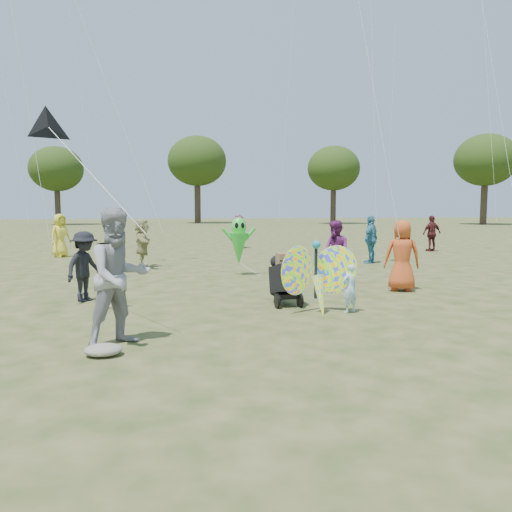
{
  "coord_description": "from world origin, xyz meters",
  "views": [
    {
      "loc": [
        -1.89,
        -7.91,
        2.05
      ],
      "look_at": [
        -0.2,
        1.5,
        1.1
      ],
      "focal_mm": 35.0,
      "sensor_mm": 36.0,
      "label": 1
    }
  ],
  "objects_px": {
    "crowd_g": "(60,235)",
    "crowd_d": "(142,243)",
    "alien_kite": "(239,243)",
    "crowd_h": "(432,233)",
    "adult_man": "(119,277)",
    "child_girl": "(350,288)",
    "butterfly_kite": "(317,278)",
    "crowd_b": "(84,266)",
    "crowd_a": "(402,256)",
    "crowd_c": "(371,239)",
    "crowd_e": "(336,252)",
    "jogging_stroller": "(284,275)",
    "crowd_j": "(239,231)"
  },
  "relations": [
    {
      "from": "butterfly_kite",
      "to": "crowd_c",
      "type": "bearing_deg",
      "value": 60.56
    },
    {
      "from": "crowd_a",
      "to": "crowd_g",
      "type": "height_order",
      "value": "crowd_g"
    },
    {
      "from": "crowd_a",
      "to": "butterfly_kite",
      "type": "distance_m",
      "value": 3.49
    },
    {
      "from": "crowd_j",
      "to": "child_girl",
      "type": "bearing_deg",
      "value": 11.26
    },
    {
      "from": "crowd_e",
      "to": "crowd_c",
      "type": "bearing_deg",
      "value": 132.29
    },
    {
      "from": "jogging_stroller",
      "to": "alien_kite",
      "type": "relative_size",
      "value": 0.63
    },
    {
      "from": "crowd_d",
      "to": "crowd_j",
      "type": "distance_m",
      "value": 8.53
    },
    {
      "from": "adult_man",
      "to": "crowd_j",
      "type": "height_order",
      "value": "adult_man"
    },
    {
      "from": "crowd_h",
      "to": "alien_kite",
      "type": "height_order",
      "value": "alien_kite"
    },
    {
      "from": "crowd_d",
      "to": "alien_kite",
      "type": "relative_size",
      "value": 0.95
    },
    {
      "from": "crowd_g",
      "to": "crowd_j",
      "type": "relative_size",
      "value": 1.06
    },
    {
      "from": "crowd_h",
      "to": "child_girl",
      "type": "bearing_deg",
      "value": 43.95
    },
    {
      "from": "crowd_b",
      "to": "alien_kite",
      "type": "bearing_deg",
      "value": -12.73
    },
    {
      "from": "jogging_stroller",
      "to": "crowd_a",
      "type": "bearing_deg",
      "value": 14.84
    },
    {
      "from": "jogging_stroller",
      "to": "crowd_e",
      "type": "bearing_deg",
      "value": 47.2
    },
    {
      "from": "adult_man",
      "to": "crowd_b",
      "type": "xyz_separation_m",
      "value": [
        -1.06,
        3.67,
        -0.25
      ]
    },
    {
      "from": "child_girl",
      "to": "crowd_a",
      "type": "distance_m",
      "value": 3.09
    },
    {
      "from": "crowd_a",
      "to": "crowd_h",
      "type": "relative_size",
      "value": 1.05
    },
    {
      "from": "crowd_c",
      "to": "butterfly_kite",
      "type": "xyz_separation_m",
      "value": [
        -4.45,
        -7.88,
        -0.19
      ]
    },
    {
      "from": "crowd_h",
      "to": "alien_kite",
      "type": "xyz_separation_m",
      "value": [
        -9.9,
        -6.44,
        0.14
      ]
    },
    {
      "from": "crowd_e",
      "to": "crowd_h",
      "type": "xyz_separation_m",
      "value": [
        7.57,
        8.43,
        -0.02
      ]
    },
    {
      "from": "crowd_a",
      "to": "crowd_h",
      "type": "xyz_separation_m",
      "value": [
        6.38,
        9.87,
        -0.04
      ]
    },
    {
      "from": "child_girl",
      "to": "adult_man",
      "type": "height_order",
      "value": "adult_man"
    },
    {
      "from": "child_girl",
      "to": "crowd_e",
      "type": "bearing_deg",
      "value": -128.39
    },
    {
      "from": "alien_kite",
      "to": "crowd_b",
      "type": "bearing_deg",
      "value": -138.13
    },
    {
      "from": "crowd_c",
      "to": "crowd_j",
      "type": "xyz_separation_m",
      "value": [
        -3.76,
        7.46,
        -0.04
      ]
    },
    {
      "from": "adult_man",
      "to": "crowd_e",
      "type": "height_order",
      "value": "adult_man"
    },
    {
      "from": "crowd_b",
      "to": "alien_kite",
      "type": "height_order",
      "value": "alien_kite"
    },
    {
      "from": "crowd_c",
      "to": "crowd_h",
      "type": "bearing_deg",
      "value": 175.28
    },
    {
      "from": "adult_man",
      "to": "crowd_g",
      "type": "distance_m",
      "value": 14.29
    },
    {
      "from": "crowd_g",
      "to": "jogging_stroller",
      "type": "bearing_deg",
      "value": -105.75
    },
    {
      "from": "crowd_c",
      "to": "adult_man",
      "type": "bearing_deg",
      "value": 4.28
    },
    {
      "from": "crowd_g",
      "to": "crowd_d",
      "type": "bearing_deg",
      "value": -97.13
    },
    {
      "from": "crowd_b",
      "to": "adult_man",
      "type": "bearing_deg",
      "value": -128.48
    },
    {
      "from": "crowd_b",
      "to": "butterfly_kite",
      "type": "distance_m",
      "value": 5.04
    },
    {
      "from": "crowd_d",
      "to": "crowd_j",
      "type": "height_order",
      "value": "crowd_j"
    },
    {
      "from": "crowd_c",
      "to": "butterfly_kite",
      "type": "distance_m",
      "value": 9.05
    },
    {
      "from": "crowd_d",
      "to": "child_girl",
      "type": "bearing_deg",
      "value": -152.75
    },
    {
      "from": "crowd_c",
      "to": "crowd_d",
      "type": "relative_size",
      "value": 1.05
    },
    {
      "from": "alien_kite",
      "to": "crowd_h",
      "type": "bearing_deg",
      "value": 33.07
    },
    {
      "from": "child_girl",
      "to": "butterfly_kite",
      "type": "distance_m",
      "value": 0.66
    },
    {
      "from": "adult_man",
      "to": "crowd_c",
      "type": "bearing_deg",
      "value": 18.55
    },
    {
      "from": "crowd_c",
      "to": "butterfly_kite",
      "type": "height_order",
      "value": "crowd_c"
    },
    {
      "from": "crowd_d",
      "to": "jogging_stroller",
      "type": "relative_size",
      "value": 1.52
    },
    {
      "from": "crowd_b",
      "to": "crowd_g",
      "type": "relative_size",
      "value": 0.86
    },
    {
      "from": "crowd_b",
      "to": "crowd_h",
      "type": "xyz_separation_m",
      "value": [
        13.77,
        9.92,
        0.07
      ]
    },
    {
      "from": "crowd_e",
      "to": "crowd_a",
      "type": "bearing_deg",
      "value": 24.95
    },
    {
      "from": "butterfly_kite",
      "to": "crowd_e",
      "type": "bearing_deg",
      "value": 65.72
    },
    {
      "from": "butterfly_kite",
      "to": "adult_man",
      "type": "bearing_deg",
      "value": -155.53
    },
    {
      "from": "crowd_b",
      "to": "crowd_g",
      "type": "distance_m",
      "value": 10.48
    }
  ]
}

